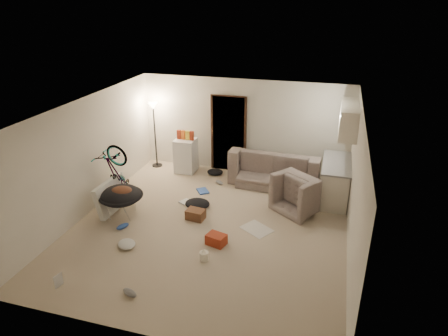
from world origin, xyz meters
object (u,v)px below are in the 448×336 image
(tv_box, at_px, (112,196))
(armchair, at_px, (304,195))
(saucer_chair, at_px, (121,199))
(floor_lamp, at_px, (154,121))
(mini_fridge, at_px, (186,155))
(drink_case_b, at_px, (216,239))
(bicycle, at_px, (119,188))
(kitchen_counter, at_px, (335,181))
(sofa, at_px, (275,171))
(drink_case_a, at_px, (196,214))
(juicer, at_px, (204,255))

(tv_box, bearing_deg, armchair, 18.73)
(saucer_chair, bearing_deg, floor_lamp, 99.10)
(saucer_chair, bearing_deg, mini_fridge, 79.72)
(mini_fridge, height_order, drink_case_b, mini_fridge)
(armchair, xyz_separation_m, tv_box, (-4.10, -1.24, 0.03))
(floor_lamp, height_order, drink_case_b, floor_lamp)
(mini_fridge, bearing_deg, bicycle, -110.73)
(kitchen_counter, bearing_deg, armchair, -133.14)
(tv_box, bearing_deg, sofa, 37.89)
(mini_fridge, relative_size, drink_case_a, 2.38)
(tv_box, distance_m, juicer, 2.83)
(kitchen_counter, relative_size, tv_box, 1.42)
(kitchen_counter, distance_m, sofa, 1.55)
(mini_fridge, distance_m, tv_box, 2.59)
(mini_fridge, relative_size, drink_case_b, 2.52)
(bicycle, bearing_deg, sofa, -49.76)
(sofa, distance_m, bicycle, 3.85)
(armchair, height_order, juicer, armchair)
(kitchen_counter, xyz_separation_m, juicer, (-2.18, -3.11, -0.34))
(juicer, bearing_deg, drink_case_b, 82.72)
(tv_box, bearing_deg, bicycle, 91.96)
(juicer, bearing_deg, floor_lamp, 125.18)
(drink_case_a, bearing_deg, floor_lamp, 136.38)
(juicer, bearing_deg, kitchen_counter, 55.01)
(armchair, distance_m, drink_case_a, 2.46)
(saucer_chair, xyz_separation_m, drink_case_a, (1.58, 0.30, -0.29))
(drink_case_a, bearing_deg, armchair, 33.92)
(saucer_chair, bearing_deg, armchair, 20.61)
(bicycle, bearing_deg, drink_case_a, -87.66)
(mini_fridge, relative_size, saucer_chair, 0.96)
(mini_fridge, height_order, drink_case_a, mini_fridge)
(kitchen_counter, relative_size, armchair, 1.53)
(sofa, distance_m, tv_box, 4.02)
(sofa, distance_m, juicer, 3.64)
(drink_case_a, distance_m, drink_case_b, 1.05)
(sofa, distance_m, armchair, 1.41)
(armchair, bearing_deg, floor_lamp, 19.07)
(saucer_chair, relative_size, drink_case_b, 2.64)
(kitchen_counter, height_order, drink_case_a, kitchen_counter)
(sofa, xyz_separation_m, armchair, (0.84, -1.12, -0.01))
(bicycle, bearing_deg, floor_lamp, 10.59)
(bicycle, height_order, juicer, bicycle)
(drink_case_a, bearing_deg, tv_box, -169.68)
(floor_lamp, xyz_separation_m, tv_box, (0.10, -2.56, -0.96))
(bicycle, xyz_separation_m, mini_fridge, (0.82, 2.15, 0.05))
(armchair, distance_m, tv_box, 4.28)
(tv_box, bearing_deg, drink_case_a, 5.49)
(kitchen_counter, xyz_separation_m, bicycle, (-4.73, -1.60, -0.04))
(saucer_chair, distance_m, drink_case_b, 2.35)
(saucer_chair, xyz_separation_m, tv_box, (-0.34, 0.18, -0.05))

